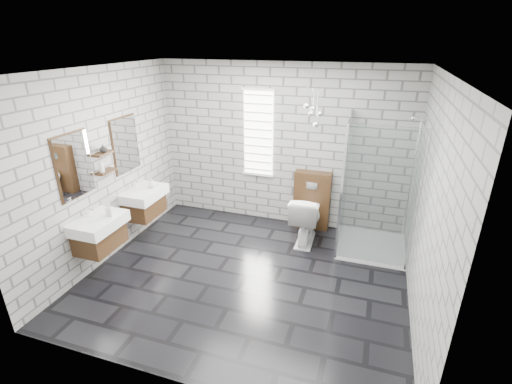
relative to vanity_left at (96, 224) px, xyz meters
The scene contains 20 objects.
floor 2.12m from the vanity_left, 15.42° to the left, with size 4.20×3.60×0.02m, color black.
ceiling 2.78m from the vanity_left, 15.42° to the left, with size 4.20×3.60×0.02m, color white.
wall_back 3.07m from the vanity_left, 50.77° to the left, with size 4.20×0.02×2.70m, color #9E9D98.
wall_front 2.37m from the vanity_left, 33.95° to the right, with size 4.20×0.02×2.70m, color #9E9D98.
wall_left 0.82m from the vanity_left, 111.09° to the left, with size 0.02×3.60×2.70m, color #9E9D98.
wall_right 4.09m from the vanity_left, ahead, with size 0.02×3.60×2.70m, color #9E9D98.
vanity_left is the anchor object (origin of this frame).
vanity_right 1.04m from the vanity_left, 90.00° to the left, with size 0.47×0.70×1.57m.
shelf_lower 0.75m from the vanity_left, 104.47° to the left, with size 0.14×0.30×0.03m, color #412814.
shelf_upper 0.96m from the vanity_left, 104.47° to the left, with size 0.14×0.30×0.03m, color #412814.
window 2.87m from the vanity_left, 56.85° to the left, with size 0.56×0.05×1.48m.
cistern_panel 3.34m from the vanity_left, 41.87° to the left, with size 0.60×0.20×1.00m, color #412814.
flush_plate 3.27m from the vanity_left, 40.50° to the left, with size 0.18×0.01×0.12m, color silver.
shower_enclosure 3.82m from the vanity_left, 26.63° to the left, with size 1.00×1.00×2.03m.
pendant_cluster 3.36m from the vanity_left, 37.13° to the left, with size 0.27×0.25×0.87m.
toilet 3.04m from the vanity_left, 34.78° to the left, with size 0.45×0.79×0.80m, color white.
soap_bottle_a 0.27m from the vanity_left, 35.92° to the left, with size 0.08×0.08×0.18m, color #B2B2B2.
soap_bottle_b 1.17m from the vanity_left, 83.53° to the left, with size 0.12×0.12×0.15m, color #B2B2B2.
soap_bottle_c 0.79m from the vanity_left, 106.04° to the left, with size 0.07×0.07×0.18m, color #B2B2B2.
vase 1.02m from the vanity_left, 103.17° to the left, with size 0.10×0.10×0.11m, color #B2B2B2.
Camera 1 is at (1.45, -4.00, 3.05)m, focal length 26.00 mm.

